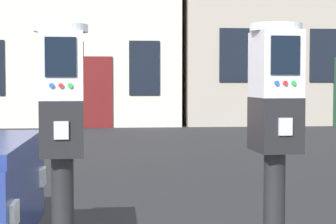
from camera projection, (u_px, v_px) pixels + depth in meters
parking_meter_near_kerb at (62, 140)px, 2.41m from camera, size 0.23×0.26×1.49m
parking_meter_twin_adjacent at (275, 136)px, 2.49m from camera, size 0.23×0.26×1.50m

